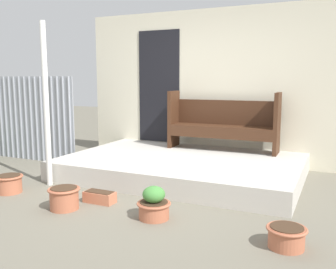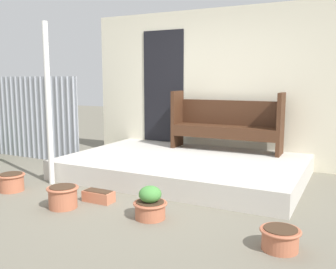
# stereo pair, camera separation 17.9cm
# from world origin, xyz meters

# --- Properties ---
(ground_plane) EXTENTS (24.00, 24.00, 0.00)m
(ground_plane) POSITION_xyz_m (0.00, 0.00, 0.00)
(ground_plane) COLOR #706B5B
(porch_slab) EXTENTS (3.39, 2.25, 0.28)m
(porch_slab) POSITION_xyz_m (0.02, 1.12, 0.14)
(porch_slab) COLOR beige
(porch_slab) RESTS_ON ground_plane
(house_wall) EXTENTS (4.59, 0.08, 2.60)m
(house_wall) POSITION_xyz_m (-0.02, 2.27, 1.30)
(house_wall) COLOR beige
(house_wall) RESTS_ON ground_plane
(fence_corrugated) EXTENTS (2.69, 0.05, 1.48)m
(fence_corrugated) POSITION_xyz_m (-3.26, 1.05, 0.74)
(fence_corrugated) COLOR gray
(fence_corrugated) RESTS_ON ground_plane
(support_post) EXTENTS (0.08, 0.08, 2.18)m
(support_post) POSITION_xyz_m (-1.44, -0.08, 1.09)
(support_post) COLOR white
(support_post) RESTS_ON ground_plane
(bench) EXTENTS (1.78, 0.43, 0.95)m
(bench) POSITION_xyz_m (0.38, 1.96, 0.75)
(bench) COLOR #422616
(bench) RESTS_ON porch_slab
(flower_pot_left) EXTENTS (0.35, 0.35, 0.23)m
(flower_pot_left) POSITION_xyz_m (-1.66, -0.57, 0.13)
(flower_pot_left) COLOR #B76647
(flower_pot_left) RESTS_ON ground_plane
(flower_pot_middle) EXTENTS (0.36, 0.36, 0.25)m
(flower_pot_middle) POSITION_xyz_m (-0.62, -0.75, 0.13)
(flower_pot_middle) COLOR #B76647
(flower_pot_middle) RESTS_ON ground_plane
(flower_pot_right) EXTENTS (0.36, 0.36, 0.35)m
(flower_pot_right) POSITION_xyz_m (0.42, -0.59, 0.15)
(flower_pot_right) COLOR #B76647
(flower_pot_right) RESTS_ON ground_plane
(flower_pot_far_right) EXTENTS (0.35, 0.35, 0.19)m
(flower_pot_far_right) POSITION_xyz_m (1.75, -0.72, 0.11)
(flower_pot_far_right) COLOR #B76647
(flower_pot_far_right) RESTS_ON ground_plane
(planter_box_rect) EXTENTS (0.37, 0.17, 0.14)m
(planter_box_rect) POSITION_xyz_m (-0.39, -0.41, 0.07)
(planter_box_rect) COLOR #C67251
(planter_box_rect) RESTS_ON ground_plane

